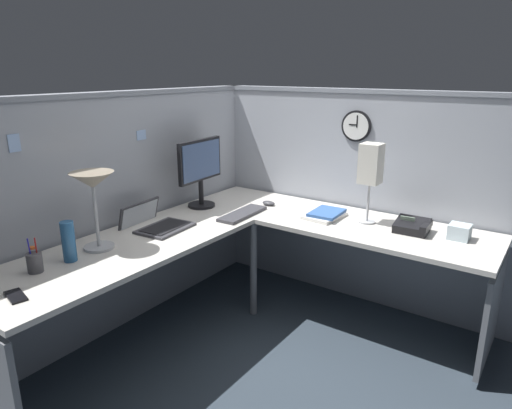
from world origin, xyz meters
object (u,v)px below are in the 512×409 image
(laptop, at_px, (154,223))
(desk_lamp_paper, at_px, (371,166))
(tissue_box, at_px, (460,232))
(office_phone, at_px, (413,227))
(pen_cup, at_px, (35,262))
(keyboard, at_px, (243,214))
(monitor, at_px, (200,168))
(cell_phone, at_px, (16,296))
(desk_lamp_dome, at_px, (93,187))
(book_stack, at_px, (325,214))
(computer_mouse, at_px, (269,203))
(thermos_flask, at_px, (69,241))
(wall_clock, at_px, (357,126))

(laptop, xyz_separation_m, desk_lamp_paper, (0.88, -1.10, 0.36))
(tissue_box, bearing_deg, office_phone, 99.27)
(tissue_box, bearing_deg, pen_cup, 136.25)
(keyboard, bearing_deg, monitor, 87.41)
(office_phone, relative_size, desk_lamp_paper, 0.40)
(cell_phone, relative_size, desk_lamp_paper, 0.27)
(pen_cup, bearing_deg, desk_lamp_dome, 0.54)
(laptop, height_order, book_stack, laptop)
(monitor, xyz_separation_m, computer_mouse, (0.31, -0.39, -0.28))
(office_phone, bearing_deg, cell_phone, 147.30)
(keyboard, distance_m, desk_lamp_paper, 0.93)
(computer_mouse, relative_size, office_phone, 0.49)
(pen_cup, distance_m, tissue_box, 2.38)
(pen_cup, bearing_deg, monitor, 3.16)
(office_phone, bearing_deg, keyboard, 107.22)
(computer_mouse, distance_m, book_stack, 0.48)
(laptop, bearing_deg, tissue_box, -61.61)
(desk_lamp_paper, distance_m, tissue_box, 0.67)
(tissue_box, bearing_deg, book_stack, 95.95)
(thermos_flask, xyz_separation_m, book_stack, (1.45, -0.78, -0.09))
(computer_mouse, bearing_deg, keyboard, 177.15)
(computer_mouse, xyz_separation_m, tissue_box, (0.07, -1.33, 0.03))
(laptop, distance_m, cell_phone, 1.04)
(book_stack, height_order, desk_lamp_paper, desk_lamp_paper)
(pen_cup, bearing_deg, book_stack, -26.08)
(thermos_flask, bearing_deg, office_phone, -42.38)
(computer_mouse, bearing_deg, pen_cup, 169.07)
(book_stack, bearing_deg, office_phone, -85.55)
(pen_cup, bearing_deg, keyboard, -12.74)
(pen_cup, bearing_deg, laptop, 1.63)
(laptop, distance_m, keyboard, 0.62)
(laptop, distance_m, pen_cup, 0.82)
(keyboard, distance_m, wall_clock, 1.02)
(desk_lamp_dome, distance_m, desk_lamp_paper, 1.70)
(desk_lamp_dome, relative_size, thermos_flask, 2.02)
(desk_lamp_paper, bearing_deg, monitor, 107.00)
(monitor, distance_m, desk_lamp_dome, 0.96)
(monitor, distance_m, computer_mouse, 0.57)
(cell_phone, height_order, thermos_flask, thermos_flask)
(cell_phone, bearing_deg, book_stack, -4.98)
(laptop, height_order, tissue_box, laptop)
(pen_cup, xyz_separation_m, desk_lamp_paper, (1.69, -1.08, 0.33))
(cell_phone, height_order, office_phone, office_phone)
(desk_lamp_dome, bearing_deg, pen_cup, -179.46)
(keyboard, height_order, desk_lamp_paper, desk_lamp_paper)
(desk_lamp_dome, relative_size, tissue_box, 3.71)
(book_stack, height_order, wall_clock, wall_clock)
(keyboard, distance_m, desk_lamp_dome, 1.07)
(thermos_flask, bearing_deg, tissue_box, -46.60)
(thermos_flask, bearing_deg, cell_phone, -157.63)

